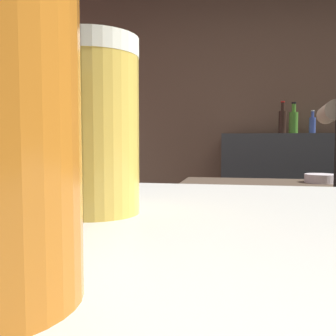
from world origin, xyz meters
The scene contains 8 objects.
wall_back centered at (0.00, 2.20, 1.35)m, with size 5.20×0.10×2.70m, color brown.
back_shelf centered at (-0.05, 1.92, 0.58)m, with size 1.00×0.36×1.16m, color #393C3E.
mini_fridge centered at (-2.04, 1.75, 0.61)m, with size 0.61×0.58×1.22m.
mixing_bowl centered at (0.02, 0.77, 0.90)m, with size 0.16×0.16×0.04m, color silver.
pint_glass_far centered at (-0.51, -1.01, 1.11)m, with size 0.08×0.08×0.14m.
bottle_soy centered at (-0.07, 1.83, 1.26)m, with size 0.06×0.06×0.25m.
bottle_olive_oil centered at (0.04, 1.99, 1.26)m, with size 0.07×0.07×0.26m.
bottle_vinegar centered at (0.18, 1.93, 1.23)m, with size 0.05×0.05×0.19m.
Camera 1 is at (-0.39, -1.31, 1.09)m, focal length 40.45 mm.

